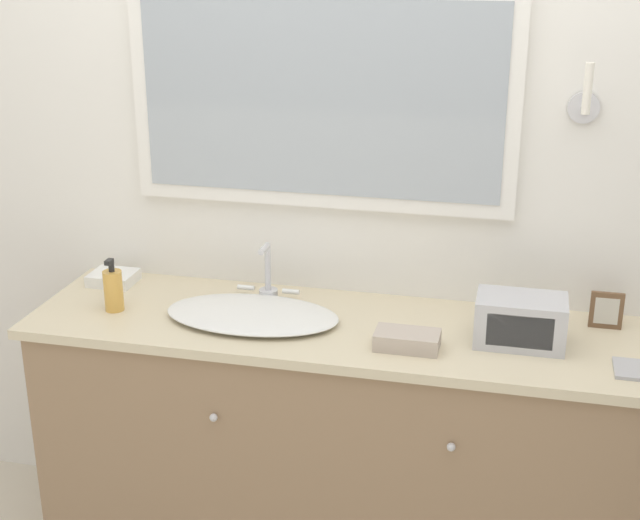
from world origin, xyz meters
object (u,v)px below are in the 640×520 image
sink_basin (253,313)px  picture_frame (606,310)px  soap_bottle (113,290)px  appliance_box (520,321)px

sink_basin → picture_frame: sink_basin is taller
sink_basin → soap_bottle: size_ratio=3.14×
appliance_box → picture_frame: 0.30m
sink_basin → picture_frame: (1.04, 0.18, 0.04)m
sink_basin → picture_frame: 1.05m
appliance_box → picture_frame: size_ratio=2.23×
appliance_box → picture_frame: bearing=34.1°
soap_bottle → picture_frame: (1.47, 0.21, -0.01)m
sink_basin → soap_bottle: sink_basin is taller
sink_basin → picture_frame: bearing=9.7°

